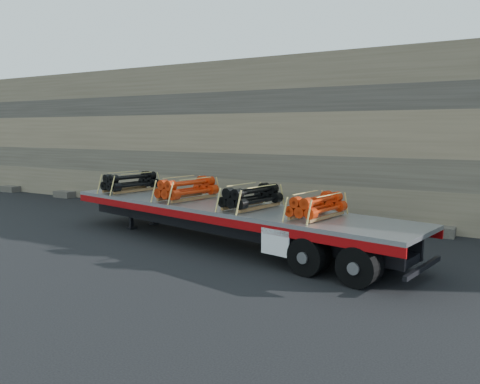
% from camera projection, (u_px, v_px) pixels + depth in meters
% --- Properties ---
extents(ground, '(120.00, 120.00, 0.00)m').
position_uv_depth(ground, '(207.00, 240.00, 16.56)').
color(ground, black).
rests_on(ground, ground).
extents(rock_wall, '(44.00, 3.00, 7.00)m').
position_uv_depth(rock_wall, '(284.00, 138.00, 21.69)').
color(rock_wall, '#7A6B54').
rests_on(rock_wall, ground).
extents(trailer, '(13.81, 5.11, 1.36)m').
position_uv_depth(trailer, '(223.00, 224.00, 15.89)').
color(trailer, '#9FA2A7').
rests_on(trailer, ground).
extents(bundle_front, '(1.45, 2.29, 0.76)m').
position_uv_depth(bundle_front, '(130.00, 182.00, 19.07)').
color(bundle_front, black).
rests_on(bundle_front, trailer).
extents(bundle_midfront, '(1.47, 2.33, 0.77)m').
position_uv_depth(bundle_midfront, '(187.00, 189.00, 16.89)').
color(bundle_midfront, '#BD2A0A').
rests_on(bundle_midfront, trailer).
extents(bundle_midrear, '(1.39, 2.20, 0.73)m').
position_uv_depth(bundle_midrear, '(251.00, 197.00, 14.96)').
color(bundle_midrear, black).
rests_on(bundle_midrear, trailer).
extents(bundle_rear, '(1.28, 2.03, 0.67)m').
position_uv_depth(bundle_rear, '(317.00, 206.00, 13.40)').
color(bundle_rear, '#BD2A0A').
rests_on(bundle_rear, trailer).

